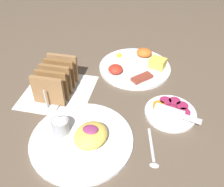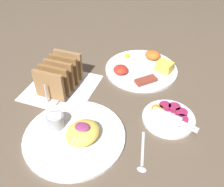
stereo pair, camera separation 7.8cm
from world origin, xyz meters
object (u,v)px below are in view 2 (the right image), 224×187
(plate_breakfast, at_px, (142,67))
(plate_foreground, at_px, (75,134))
(plate_condiments, at_px, (169,117))
(toast_rack, at_px, (60,75))

(plate_breakfast, bearing_deg, plate_foreground, -103.68)
(plate_condiments, distance_m, toast_rack, 0.37)
(toast_rack, bearing_deg, plate_breakfast, 40.21)
(plate_foreground, bearing_deg, plate_condiments, 33.97)
(plate_breakfast, relative_size, toast_rack, 1.47)
(plate_breakfast, xyz_separation_m, toast_rack, (-0.23, -0.20, 0.04))
(plate_foreground, distance_m, toast_rack, 0.23)
(plate_breakfast, distance_m, toast_rack, 0.31)
(plate_breakfast, xyz_separation_m, plate_condiments, (0.14, -0.22, 0.00))
(plate_condiments, xyz_separation_m, plate_foreground, (-0.23, -0.15, 0.00))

